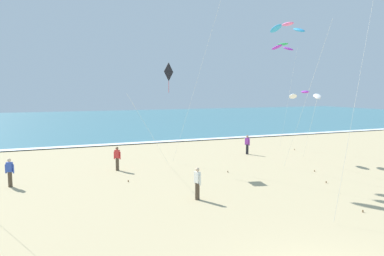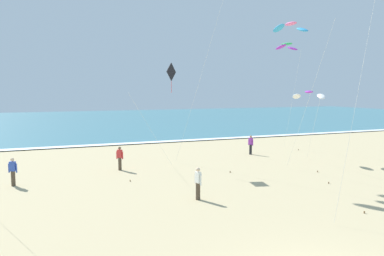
{
  "view_description": "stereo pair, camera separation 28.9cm",
  "coord_description": "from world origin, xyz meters",
  "px_view_note": "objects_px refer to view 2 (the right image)",
  "views": [
    {
      "loc": [
        -6.78,
        -6.55,
        5.3
      ],
      "look_at": [
        -0.99,
        7.66,
        3.69
      ],
      "focal_mm": 33.54,
      "sensor_mm": 36.0,
      "label": 1
    },
    {
      "loc": [
        -6.52,
        -6.65,
        5.3
      ],
      "look_at": [
        -0.99,
        7.66,
        3.69
      ],
      "focal_mm": 33.54,
      "sensor_mm": 36.0,
      "label": 2
    }
  ],
  "objects_px": {
    "kite_arc_emerald_extra": "(287,47)",
    "bystander_purple_top": "(251,145)",
    "kite_arc_rose_high": "(291,28)",
    "kite_diamond_charcoal_close": "(170,75)",
    "bystander_red_top": "(120,158)",
    "bystander_blue_top": "(13,172)",
    "kite_arc_violet_near": "(309,95)",
    "bystander_white_top": "(198,183)"
  },
  "relations": [
    {
      "from": "kite_arc_emerald_extra",
      "to": "bystander_blue_top",
      "type": "xyz_separation_m",
      "value": [
        -21.95,
        -5.59,
        -8.39
      ]
    },
    {
      "from": "kite_arc_emerald_extra",
      "to": "bystander_white_top",
      "type": "height_order",
      "value": "kite_arc_emerald_extra"
    },
    {
      "from": "bystander_blue_top",
      "to": "bystander_purple_top",
      "type": "xyz_separation_m",
      "value": [
        17.41,
        3.89,
        0.0
      ]
    },
    {
      "from": "kite_arc_emerald_extra",
      "to": "kite_arc_violet_near",
      "type": "bearing_deg",
      "value": -106.32
    },
    {
      "from": "kite_arc_emerald_extra",
      "to": "bystander_red_top",
      "type": "relative_size",
      "value": 6.0
    },
    {
      "from": "kite_arc_rose_high",
      "to": "bystander_red_top",
      "type": "relative_size",
      "value": 6.14
    },
    {
      "from": "kite_arc_rose_high",
      "to": "kite_diamond_charcoal_close",
      "type": "distance_m",
      "value": 8.57
    },
    {
      "from": "kite_arc_violet_near",
      "to": "kite_arc_emerald_extra",
      "type": "distance_m",
      "value": 6.72
    },
    {
      "from": "kite_arc_violet_near",
      "to": "bystander_purple_top",
      "type": "relative_size",
      "value": 3.33
    },
    {
      "from": "kite_arc_violet_near",
      "to": "bystander_white_top",
      "type": "distance_m",
      "value": 14.19
    },
    {
      "from": "kite_arc_rose_high",
      "to": "bystander_white_top",
      "type": "distance_m",
      "value": 12.77
    },
    {
      "from": "kite_diamond_charcoal_close",
      "to": "bystander_white_top",
      "type": "distance_m",
      "value": 9.6
    },
    {
      "from": "bystander_red_top",
      "to": "bystander_blue_top",
      "type": "distance_m",
      "value": 6.5
    },
    {
      "from": "bystander_white_top",
      "to": "kite_diamond_charcoal_close",
      "type": "bearing_deg",
      "value": 81.98
    },
    {
      "from": "bystander_red_top",
      "to": "bystander_blue_top",
      "type": "height_order",
      "value": "same"
    },
    {
      "from": "kite_arc_violet_near",
      "to": "bystander_blue_top",
      "type": "relative_size",
      "value": 3.33
    },
    {
      "from": "bystander_white_top",
      "to": "bystander_purple_top",
      "type": "bearing_deg",
      "value": 48.64
    },
    {
      "from": "kite_diamond_charcoal_close",
      "to": "bystander_blue_top",
      "type": "xyz_separation_m",
      "value": [
        -9.75,
        -1.72,
        -5.54
      ]
    },
    {
      "from": "kite_arc_emerald_extra",
      "to": "bystander_red_top",
      "type": "xyz_separation_m",
      "value": [
        -15.72,
        -3.74,
        -8.39
      ]
    },
    {
      "from": "kite_arc_violet_near",
      "to": "bystander_white_top",
      "type": "relative_size",
      "value": 3.33
    },
    {
      "from": "kite_arc_violet_near",
      "to": "bystander_white_top",
      "type": "xyz_separation_m",
      "value": [
        -11.83,
        -6.64,
        -4.15
      ]
    },
    {
      "from": "kite_diamond_charcoal_close",
      "to": "bystander_blue_top",
      "type": "bearing_deg",
      "value": -170.02
    },
    {
      "from": "bystander_purple_top",
      "to": "kite_arc_emerald_extra",
      "type": "bearing_deg",
      "value": 20.56
    },
    {
      "from": "bystander_red_top",
      "to": "bystander_purple_top",
      "type": "xyz_separation_m",
      "value": [
        11.17,
        2.04,
        0.0
      ]
    },
    {
      "from": "bystander_white_top",
      "to": "bystander_purple_top",
      "type": "height_order",
      "value": "same"
    },
    {
      "from": "kite_diamond_charcoal_close",
      "to": "kite_arc_emerald_extra",
      "type": "distance_m",
      "value": 13.11
    },
    {
      "from": "kite_arc_violet_near",
      "to": "kite_arc_rose_high",
      "type": "height_order",
      "value": "kite_arc_rose_high"
    },
    {
      "from": "kite_arc_violet_near",
      "to": "bystander_red_top",
      "type": "relative_size",
      "value": 3.33
    },
    {
      "from": "kite_arc_rose_high",
      "to": "bystander_blue_top",
      "type": "distance_m",
      "value": 19.14
    },
    {
      "from": "kite_arc_emerald_extra",
      "to": "bystander_white_top",
      "type": "bearing_deg",
      "value": -138.78
    },
    {
      "from": "kite_arc_rose_high",
      "to": "kite_arc_emerald_extra",
      "type": "bearing_deg",
      "value": 55.74
    },
    {
      "from": "kite_diamond_charcoal_close",
      "to": "bystander_red_top",
      "type": "bearing_deg",
      "value": 177.83
    },
    {
      "from": "kite_arc_rose_high",
      "to": "bystander_blue_top",
      "type": "bearing_deg",
      "value": 174.4
    },
    {
      "from": "kite_arc_violet_near",
      "to": "kite_arc_emerald_extra",
      "type": "relative_size",
      "value": 0.55
    },
    {
      "from": "kite_arc_rose_high",
      "to": "bystander_purple_top",
      "type": "distance_m",
      "value": 10.25
    },
    {
      "from": "kite_diamond_charcoal_close",
      "to": "kite_arc_emerald_extra",
      "type": "height_order",
      "value": "kite_arc_emerald_extra"
    },
    {
      "from": "kite_arc_emerald_extra",
      "to": "bystander_purple_top",
      "type": "relative_size",
      "value": 6.0
    },
    {
      "from": "bystander_blue_top",
      "to": "bystander_white_top",
      "type": "bearing_deg",
      "value": -34.95
    },
    {
      "from": "bystander_white_top",
      "to": "bystander_blue_top",
      "type": "xyz_separation_m",
      "value": [
        -8.66,
        6.05,
        0.0
      ]
    },
    {
      "from": "kite_arc_emerald_extra",
      "to": "bystander_blue_top",
      "type": "bearing_deg",
      "value": -165.71
    },
    {
      "from": "kite_arc_emerald_extra",
      "to": "bystander_purple_top",
      "type": "height_order",
      "value": "kite_arc_emerald_extra"
    },
    {
      "from": "kite_arc_rose_high",
      "to": "bystander_white_top",
      "type": "xyz_separation_m",
      "value": [
        -8.35,
        -4.38,
        -8.61
      ]
    }
  ]
}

